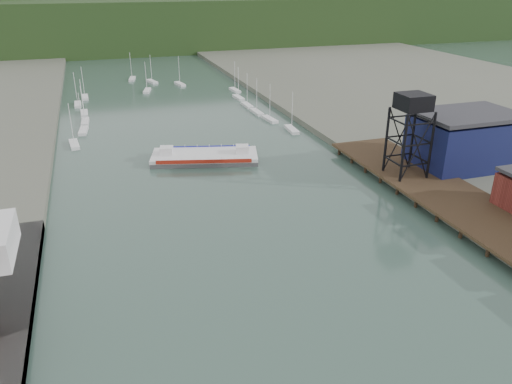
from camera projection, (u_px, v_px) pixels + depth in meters
east_pier at (456, 200)px, 88.14m from camera, size 14.00×70.00×2.45m
lift_tower at (413, 107)px, 93.35m from camera, size 6.50×6.50×16.00m
blue_shed at (464, 140)px, 102.84m from camera, size 20.50×14.50×11.30m
marina_sailboats at (166, 104)px, 159.46m from camera, size 57.71×92.65×0.90m
distant_hills at (115, 25)px, 295.92m from camera, size 500.00×120.00×80.00m
chain_ferry at (205, 156)px, 111.71m from camera, size 25.01×15.01×3.37m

